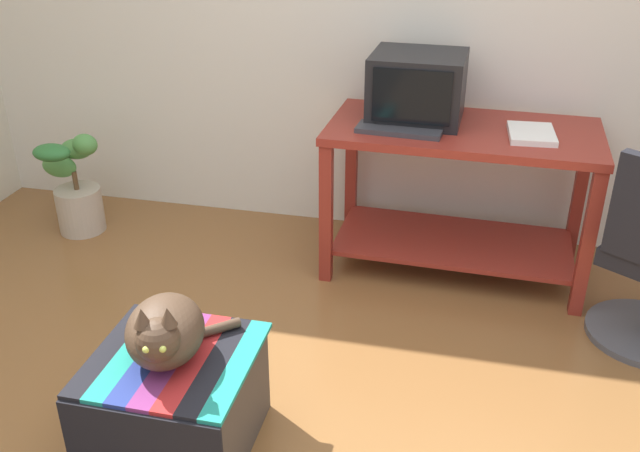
# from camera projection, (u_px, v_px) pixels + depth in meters

# --- Properties ---
(desk) EXTENTS (1.31, 0.69, 0.77)m
(desk) POSITION_uv_depth(u_px,v_px,m) (459.00, 175.00, 3.46)
(desk) COLOR maroon
(desk) RESTS_ON ground_plane
(tv_monitor) EXTENTS (0.46, 0.43, 0.32)m
(tv_monitor) POSITION_uv_depth(u_px,v_px,m) (417.00, 88.00, 3.39)
(tv_monitor) COLOR black
(tv_monitor) RESTS_ON desk
(keyboard) EXTENTS (0.41, 0.18, 0.02)m
(keyboard) POSITION_uv_depth(u_px,v_px,m) (399.00, 130.00, 3.28)
(keyboard) COLOR #333338
(keyboard) RESTS_ON desk
(book) EXTENTS (0.22, 0.29, 0.03)m
(book) POSITION_uv_depth(u_px,v_px,m) (532.00, 134.00, 3.22)
(book) COLOR white
(book) RESTS_ON desk
(ottoman_with_blanket) EXTENTS (0.55, 0.55, 0.38)m
(ottoman_with_blanket) POSITION_uv_depth(u_px,v_px,m) (177.00, 400.00, 2.48)
(ottoman_with_blanket) COLOR #4C4238
(ottoman_with_blanket) RESTS_ON ground_plane
(cat) EXTENTS (0.37, 0.43, 0.28)m
(cat) POSITION_uv_depth(u_px,v_px,m) (165.00, 331.00, 2.33)
(cat) COLOR #473323
(cat) RESTS_ON ottoman_with_blanket
(potted_plant) EXTENTS (0.37, 0.40, 0.60)m
(potted_plant) POSITION_uv_depth(u_px,v_px,m) (76.00, 189.00, 3.95)
(potted_plant) COLOR #B7A893
(potted_plant) RESTS_ON ground_plane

